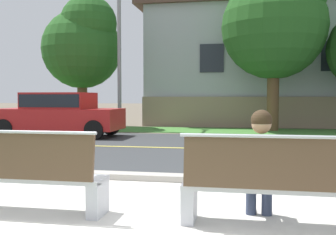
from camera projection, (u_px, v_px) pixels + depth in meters
The scene contains 15 objects.
ground_plane at pixel (205, 142), 12.01m from camera, with size 140.00×140.00×0.00m, color #665B4C.
sidewalk_pavement at pixel (144, 216), 4.55m from camera, with size 44.00×3.60×0.01m, color beige.
curb_edge at pixel (173, 178), 6.46m from camera, with size 44.00×0.30×0.11m, color #ADA89E.
street_asphalt at pixel (200, 149), 10.54m from camera, with size 52.00×8.00×0.01m, color #383A3D.
road_centre_line at pixel (200, 148), 10.54m from camera, with size 48.00×0.14×0.01m, color #E0CC4C.
far_verge_grass at pixel (214, 130), 16.21m from camera, with size 48.00×2.80×0.02m, color #478438.
bench_left at pixel (22, 175), 4.64m from camera, with size 1.96×0.48×1.01m.
bench_right at pixel (275, 186), 4.11m from camera, with size 1.96×0.48×1.01m.
seated_person_olive at pixel (261, 162), 4.29m from camera, with size 0.52×0.68×1.25m.
car_red_near at pixel (60, 112), 13.80m from camera, with size 4.30×1.86×1.54m.
streetlamp at pixel (120, 28), 16.50m from camera, with size 0.24×2.10×7.57m.
shade_tree_far_left at pixel (84, 43), 17.64m from camera, with size 3.55×3.55×5.86m.
shade_tree_left at pixel (278, 19), 15.79m from camera, with size 4.22×4.22×6.97m.
garden_wall at pixel (284, 112), 17.64m from camera, with size 13.00×0.36×1.40m, color gray.
house_across_street at pixel (267, 62), 20.75m from camera, with size 12.76×6.91×6.36m.
Camera 1 is at (1.09, -3.96, 1.39)m, focal length 42.11 mm.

